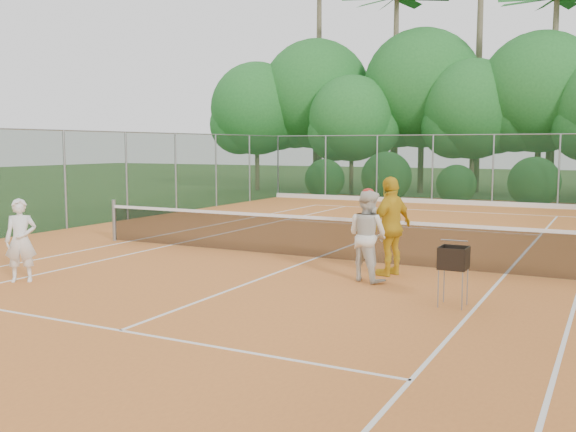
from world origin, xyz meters
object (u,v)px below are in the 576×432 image
at_px(player_center_grp, 368,235).
at_px(player_yellow, 391,226).
at_px(player_white, 21,240).
at_px(ball_hopper, 454,259).

height_order(player_center_grp, player_yellow, player_yellow).
xyz_separation_m(player_white, ball_hopper, (7.61, 1.83, -0.02)).
xyz_separation_m(player_white, player_center_grp, (5.73, 3.03, 0.08)).
bearing_deg(player_center_grp, player_white, -152.09).
bearing_deg(player_white, ball_hopper, -24.35).
bearing_deg(player_yellow, ball_hopper, 59.69).
relative_size(player_white, ball_hopper, 1.63).
bearing_deg(player_center_grp, ball_hopper, -32.52).
height_order(player_center_grp, ball_hopper, player_center_grp).
bearing_deg(player_white, player_yellow, -5.70).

